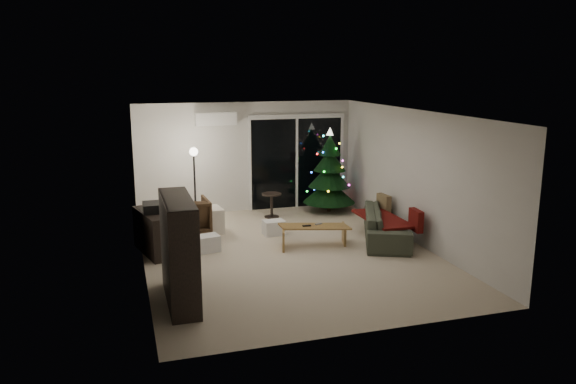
# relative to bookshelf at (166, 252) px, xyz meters

# --- Properties ---
(room) EXTENTS (6.50, 7.51, 2.60)m
(room) POSITION_rel_bookshelf_xyz_m (2.71, 3.09, 0.26)
(room) COLOR beige
(room) RESTS_ON ground
(bookshelf) EXTENTS (0.67, 1.55, 1.51)m
(bookshelf) POSITION_rel_bookshelf_xyz_m (0.00, 0.00, 0.00)
(bookshelf) COLOR black
(bookshelf) RESTS_ON floor
(media_cabinet) EXTENTS (0.74, 1.29, 0.76)m
(media_cabinet) POSITION_rel_bookshelf_xyz_m (0.00, 2.30, -0.37)
(media_cabinet) COLOR black
(media_cabinet) RESTS_ON floor
(stereo) EXTENTS (0.38, 0.46, 0.16)m
(stereo) POSITION_rel_bookshelf_xyz_m (0.00, 2.30, 0.09)
(stereo) COLOR black
(stereo) RESTS_ON media_cabinet
(armchair) EXTENTS (0.84, 0.86, 0.74)m
(armchair) POSITION_rel_bookshelf_xyz_m (0.69, 3.23, -0.38)
(armchair) COLOR #3B2919
(armchair) RESTS_ON floor
(ottoman) EXTENTS (0.62, 0.62, 0.50)m
(ottoman) POSITION_rel_bookshelf_xyz_m (1.08, 3.29, -0.50)
(ottoman) COLOR silver
(ottoman) RESTS_ON floor
(cardboard_box_a) EXTENTS (0.46, 0.38, 0.30)m
(cardboard_box_a) POSITION_rel_bookshelf_xyz_m (0.89, 2.12, -0.61)
(cardboard_box_a) COLOR white
(cardboard_box_a) RESTS_ON floor
(cardboard_box_b) EXTENTS (0.43, 0.34, 0.29)m
(cardboard_box_b) POSITION_rel_bookshelf_xyz_m (2.32, 2.77, -0.61)
(cardboard_box_b) COLOR white
(cardboard_box_b) RESTS_ON floor
(side_table) EXTENTS (0.51, 0.51, 0.54)m
(side_table) POSITION_rel_bookshelf_xyz_m (2.63, 4.06, -0.48)
(side_table) COLOR black
(side_table) RESTS_ON floor
(floor_lamp) EXTENTS (0.25, 0.25, 1.58)m
(floor_lamp) POSITION_rel_bookshelf_xyz_m (0.94, 3.98, 0.04)
(floor_lamp) COLOR black
(floor_lamp) RESTS_ON floor
(sofa) EXTENTS (1.54, 2.20, 0.60)m
(sofa) POSITION_rel_bookshelf_xyz_m (4.30, 1.79, -0.45)
(sofa) COLOR #414935
(sofa) RESTS_ON floor
(sofa_throw) EXTENTS (0.64, 1.48, 0.05)m
(sofa_throw) POSITION_rel_bookshelf_xyz_m (4.20, 1.79, -0.32)
(sofa_throw) COLOR #600C0B
(sofa_throw) RESTS_ON sofa
(cushion_a) EXTENTS (0.15, 0.40, 0.39)m
(cushion_a) POSITION_rel_bookshelf_xyz_m (4.55, 2.44, -0.21)
(cushion_a) COLOR olive
(cushion_a) RESTS_ON sofa
(cushion_b) EXTENTS (0.15, 0.40, 0.39)m
(cushion_b) POSITION_rel_bookshelf_xyz_m (4.55, 1.14, -0.21)
(cushion_b) COLOR #600C0B
(cushion_b) RESTS_ON sofa
(coffee_table) EXTENTS (1.32, 0.77, 0.40)m
(coffee_table) POSITION_rel_bookshelf_xyz_m (2.84, 1.83, -0.55)
(coffee_table) COLOR #A67D3D
(coffee_table) RESTS_ON floor
(remote_a) EXTENTS (0.16, 0.05, 0.02)m
(remote_a) POSITION_rel_bookshelf_xyz_m (2.69, 1.83, -0.35)
(remote_a) COLOR black
(remote_a) RESTS_ON coffee_table
(remote_b) EXTENTS (0.15, 0.09, 0.02)m
(remote_b) POSITION_rel_bookshelf_xyz_m (2.94, 1.88, -0.35)
(remote_b) COLOR slate
(remote_b) RESTS_ON coffee_table
(christmas_tree) EXTENTS (1.47, 1.47, 1.93)m
(christmas_tree) POSITION_rel_bookshelf_xyz_m (4.04, 4.19, 0.21)
(christmas_tree) COLOR black
(christmas_tree) RESTS_ON floor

